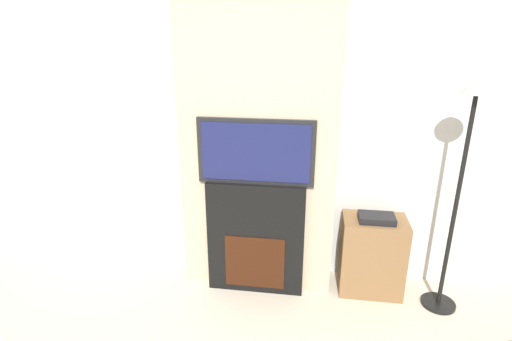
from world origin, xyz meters
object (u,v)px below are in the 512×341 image
(floor_lamp, at_px, (463,164))
(television, at_px, (256,152))
(fireplace, at_px, (256,238))
(media_stand, at_px, (372,254))

(floor_lamp, bearing_deg, television, 179.21)
(fireplace, bearing_deg, television, -90.00)
(television, bearing_deg, media_stand, 6.65)
(media_stand, bearing_deg, floor_lamp, -13.90)
(floor_lamp, distance_m, media_stand, 0.95)
(television, distance_m, media_stand, 1.22)
(television, bearing_deg, fireplace, 90.00)
(floor_lamp, height_order, media_stand, floor_lamp)
(fireplace, relative_size, media_stand, 1.35)
(fireplace, height_order, television, television)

